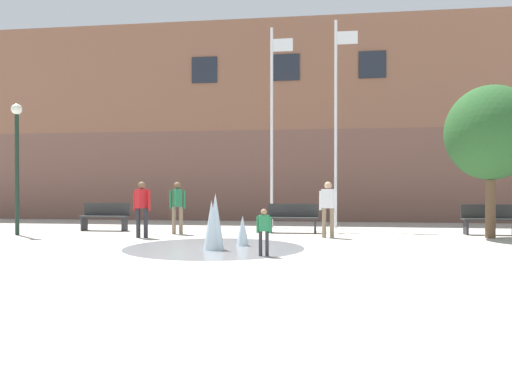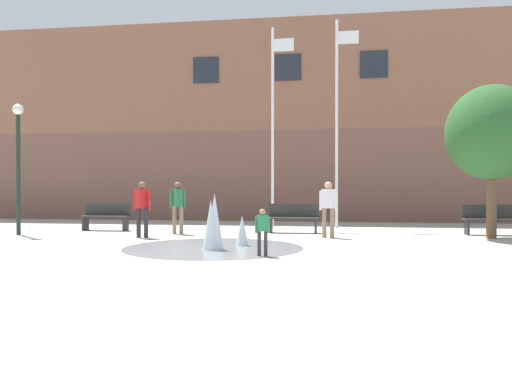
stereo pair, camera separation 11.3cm
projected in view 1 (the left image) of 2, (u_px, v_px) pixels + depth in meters
name	position (u px, v px, depth m)	size (l,w,h in m)	color
ground_plane	(203.00, 298.00, 6.44)	(100.00, 100.00, 0.00)	#B2ADA3
library_building	(291.00, 128.00, 23.76)	(36.00, 6.05, 8.53)	brown
splash_fountain	(218.00, 230.00, 11.59)	(4.25, 4.25, 1.30)	gray
park_bench_left_of_flagpoles	(105.00, 216.00, 16.45)	(1.60, 0.44, 0.91)	#28282D
park_bench_center	(293.00, 217.00, 15.65)	(1.60, 0.44, 0.91)	#28282D
park_bench_near_trashcan	(490.00, 219.00, 14.98)	(1.60, 0.44, 0.91)	#28282D
teen_by_trashcan	(328.00, 205.00, 14.13)	(0.50, 0.32, 1.59)	#89755B
adult_near_bench	(142.00, 205.00, 14.05)	(0.50, 0.39, 1.59)	#28282D
child_in_fountain	(264.00, 228.00, 10.34)	(0.31, 0.20, 0.99)	#28282D
adult_watching	(177.00, 204.00, 15.17)	(0.50, 0.39, 1.59)	#89755B
flagpole_left	(273.00, 121.00, 17.76)	(0.80, 0.10, 7.11)	silver
flagpole_right	(337.00, 117.00, 17.45)	(0.80, 0.10, 7.28)	silver
lamp_post_left_lane	(17.00, 149.00, 14.89)	(0.32, 0.32, 3.92)	#192D23
street_tree_near_building	(491.00, 133.00, 13.98)	(2.50, 2.50, 4.29)	brown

